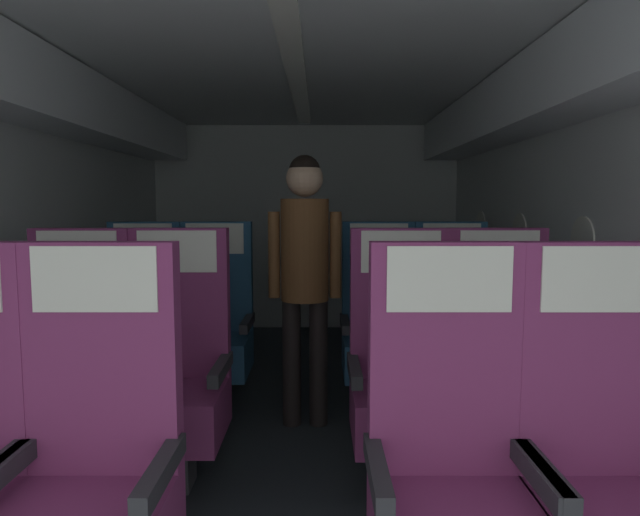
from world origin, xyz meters
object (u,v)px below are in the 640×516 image
object	(u,v)px
seat_a_right_aisle	(611,482)
seat_b_right_aisle	(503,378)
seat_b_left_window	(77,379)
seat_b_right_window	(403,379)
seat_b_left_aisle	(177,378)
seat_c_left_window	(143,331)
seat_c_left_aisle	(216,330)
seat_a_left_aisle	(93,481)
seat_a_right_window	(453,482)
seat_c_right_window	(381,331)
seat_c_right_aisle	(454,330)
flight_attendant	(306,261)

from	to	relation	value
seat_a_right_aisle	seat_b_right_aisle	size ratio (longest dim) A/B	1.00
seat_b_left_window	seat_b_right_window	size ratio (longest dim) A/B	1.00
seat_b_left_aisle	seat_c_left_window	world-z (taller)	same
seat_c_left_window	seat_c_left_aisle	distance (m)	0.46
seat_b_right_aisle	seat_c_left_window	bearing A→B (deg)	154.84
seat_a_left_aisle	seat_a_right_window	world-z (taller)	same
seat_b_right_aisle	seat_c_right_window	distance (m)	1.06
seat_c_right_window	seat_b_right_aisle	bearing A→B (deg)	-63.46
seat_c_left_aisle	seat_c_right_aisle	world-z (taller)	same
seat_a_right_window	seat_c_left_window	size ratio (longest dim) A/B	1.00
seat_c_left_window	seat_c_right_aisle	world-z (taller)	same
seat_b_left_window	seat_c_right_window	size ratio (longest dim) A/B	1.00
seat_b_right_aisle	seat_a_left_aisle	bearing A→B (deg)	-147.55
flight_attendant	seat_a_left_aisle	bearing A→B (deg)	48.00
seat_c_right_window	seat_a_left_aisle	bearing A→B (deg)	-118.83
seat_c_left_window	seat_c_left_aisle	world-z (taller)	same
seat_b_left_aisle	seat_c_left_window	bearing A→B (deg)	116.20
seat_b_left_window	seat_c_left_aisle	world-z (taller)	same
seat_a_left_aisle	seat_c_left_window	bearing A→B (deg)	103.80
flight_attendant	seat_c_left_window	bearing A→B (deg)	-36.96
seat_a_left_aisle	seat_b_left_window	bearing A→B (deg)	116.38
seat_b_left_window	seat_c_right_aisle	world-z (taller)	same
seat_b_right_aisle	flight_attendant	world-z (taller)	flight_attendant
seat_a_left_aisle	seat_b_right_window	bearing A→B (deg)	41.97
seat_a_right_aisle	seat_b_left_aisle	size ratio (longest dim) A/B	1.00
seat_c_right_aisle	flight_attendant	distance (m)	1.11
seat_a_left_aisle	flight_attendant	distance (m)	1.81
seat_b_left_window	seat_c_left_aisle	xyz separation A→B (m)	(0.46, 1.00, 0.00)
seat_b_left_window	seat_b_right_window	distance (m)	1.53
seat_c_right_aisle	seat_a_right_window	bearing A→B (deg)	-103.65
seat_a_right_aisle	flight_attendant	size ratio (longest dim) A/B	0.75
seat_a_right_window	seat_b_right_aisle	size ratio (longest dim) A/B	1.00
seat_b_right_aisle	seat_c_right_window	xyz separation A→B (m)	(-0.48, 0.95, 0.00)
seat_a_right_window	seat_c_right_aisle	world-z (taller)	same
seat_b_right_window	seat_c_right_window	distance (m)	0.97
seat_b_left_aisle	seat_b_right_window	distance (m)	1.07
seat_b_left_aisle	flight_attendant	distance (m)	1.02
seat_b_left_aisle	seat_c_right_aisle	size ratio (longest dim) A/B	1.00
seat_b_right_aisle	seat_c_left_aisle	xyz separation A→B (m)	(-1.55, 0.97, 0.00)
seat_b_right_window	flight_attendant	xyz separation A→B (m)	(-0.47, 0.69, 0.48)
seat_a_right_aisle	seat_b_right_window	world-z (taller)	same
seat_b_right_window	seat_c_left_window	distance (m)	1.81
seat_c_right_aisle	seat_b_right_aisle	bearing A→B (deg)	-90.25
seat_a_right_aisle	seat_a_left_aisle	bearing A→B (deg)	179.96
seat_a_left_aisle	seat_c_left_aisle	size ratio (longest dim) A/B	1.00
seat_b_right_aisle	seat_b_right_window	xyz separation A→B (m)	(-0.48, -0.02, 0.00)
seat_b_left_aisle	seat_a_right_aisle	bearing A→B (deg)	-32.30
seat_a_left_aisle	seat_b_left_window	world-z (taller)	same
seat_b_right_window	seat_b_left_aisle	bearing A→B (deg)	179.18
seat_b_right_window	flight_attendant	size ratio (longest dim) A/B	0.75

